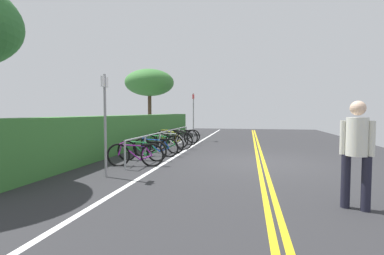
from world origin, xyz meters
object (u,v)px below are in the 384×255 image
pedestrian (357,147)px  bicycle_2 (156,147)px  bicycle_7 (183,136)px  bicycle_4 (171,141)px  bicycle_0 (135,155)px  bicycle_5 (172,139)px  sign_post_far (193,113)px  bike_rack (166,136)px  bicycle_3 (162,144)px  tree_mid (149,83)px  sign_post_near (105,116)px  bicycle_6 (181,137)px  bicycle_1 (142,150)px

pedestrian → bicycle_2: bearing=46.8°
bicycle_7 → bicycle_4: bearing=-176.7°
bicycle_0 → bicycle_5: size_ratio=0.97×
bicycle_7 → pedestrian: size_ratio=1.03×
bicycle_4 → sign_post_far: bearing=-2.6°
bike_rack → bicycle_2: (-1.38, -0.05, -0.29)m
pedestrian → sign_post_far: (10.21, 4.62, 0.53)m
bicycle_3 → tree_mid: (8.67, 3.61, 3.24)m
bicycle_3 → sign_post_near: size_ratio=0.73×
bike_rack → pedestrian: size_ratio=4.42×
bike_rack → pedestrian: bearing=-140.5°
bicycle_0 → pedestrian: (-2.73, -4.85, 0.67)m
bicycle_3 → bicycle_4: (0.94, -0.11, 0.02)m
sign_post_far → tree_mid: (3.90, 3.89, 2.06)m
bicycle_3 → pedestrian: 7.35m
sign_post_far → bicycle_3: bearing=176.6°
bicycle_3 → bicycle_5: bicycle_5 is taller
bicycle_4 → bicycle_7: bicycle_4 is taller
bicycle_0 → bicycle_5: 4.57m
bicycle_3 → sign_post_far: 4.92m
bicycle_4 → pedestrian: pedestrian is taller
bicycle_3 → bicycle_4: bicycle_4 is taller
bicycle_5 → sign_post_near: sign_post_near is taller
bicycle_6 → bicycle_4: bearing=-178.6°
pedestrian → sign_post_far: sign_post_far is taller
bicycle_0 → tree_mid: bearing=17.8°
bicycle_3 → sign_post_near: bearing=178.8°
bicycle_0 → bicycle_3: 2.71m
sign_post_far → bicycle_4: bearing=177.4°
sign_post_near → bicycle_2: bearing=-2.2°
bicycle_0 → bicycle_3: size_ratio=0.92×
bicycle_4 → pedestrian: size_ratio=1.01×
tree_mid → sign_post_near: bearing=-164.7°
bicycle_2 → sign_post_far: bearing=-2.5°
bicycle_1 → bicycle_0: bearing=-169.9°
bicycle_6 → sign_post_near: size_ratio=0.71×
pedestrian → bicycle_1: bearing=54.0°
sign_post_near → tree_mid: size_ratio=0.54×
bike_rack → sign_post_far: 4.37m
bicycle_1 → bicycle_5: bicycle_5 is taller
bicycle_5 → pedestrian: 8.89m
bicycle_4 → tree_mid: 9.16m
bicycle_4 → sign_post_far: sign_post_far is taller
bicycle_2 → bicycle_6: bicycle_6 is taller
bicycle_5 → sign_post_far: sign_post_far is taller
bicycle_5 → bicycle_0: bearing=-177.6°
bicycle_1 → bicycle_6: 4.69m
bicycle_1 → bicycle_5: size_ratio=0.99×
bicycle_5 → bicycle_4: bearing=-165.0°
bicycle_6 → sign_post_near: sign_post_near is taller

